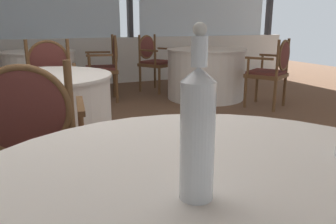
{
  "coord_description": "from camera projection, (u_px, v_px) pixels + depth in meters",
  "views": [
    {
      "loc": [
        -0.36,
        -2.07,
        1.11
      ],
      "look_at": [
        0.03,
        -1.18,
        0.85
      ],
      "focal_mm": 35.96,
      "sensor_mm": 36.0,
      "label": 1
    }
  ],
  "objects": [
    {
      "name": "background_table_0",
      "position": [
        40.0,
        78.0,
        4.69
      ],
      "size": [
        1.0,
        1.0,
        0.74
      ],
      "color": "white",
      "rests_on": "ground_plane"
    },
    {
      "name": "background_table_1",
      "position": [
        206.0,
        74.0,
        5.06
      ],
      "size": [
        1.18,
        1.18,
        0.74
      ],
      "color": "white",
      "rests_on": "ground_plane"
    },
    {
      "name": "dining_chair_3_0",
      "position": [
        49.0,
        79.0,
        3.39
      ],
      "size": [
        0.58,
        0.52,
        0.95
      ],
      "rotation": [
        0.0,
        0.0,
        4.58
      ],
      "color": "brown",
      "rests_on": "ground_plane"
    },
    {
      "name": "dining_chair_0_0",
      "position": [
        107.0,
        63.0,
        4.86
      ],
      "size": [
        0.53,
        0.59,
        0.95
      ],
      "rotation": [
        0.0,
        0.0,
        9.26
      ],
      "color": "brown",
      "rests_on": "ground_plane"
    },
    {
      "name": "water_bottle",
      "position": [
        198.0,
        131.0,
        0.7
      ],
      "size": [
        0.07,
        0.07,
        0.37
      ],
      "color": "white",
      "rests_on": "foreground_table"
    },
    {
      "name": "dining_chair_1_0",
      "position": [
        153.0,
        58.0,
        5.58
      ],
      "size": [
        0.65,
        0.63,
        0.92
      ],
      "rotation": [
        0.0,
        0.0,
        5.24
      ],
      "color": "brown",
      "rests_on": "ground_plane"
    },
    {
      "name": "dining_chair_1_1",
      "position": [
        273.0,
        68.0,
        4.44
      ],
      "size": [
        0.65,
        0.63,
        0.91
      ],
      "rotation": [
        0.0,
        0.0,
        8.38
      ],
      "color": "brown",
      "rests_on": "ground_plane"
    },
    {
      "name": "dining_chair_3_1",
      "position": [
        30.0,
        139.0,
        1.64
      ],
      "size": [
        0.58,
        0.52,
        0.95
      ],
      "rotation": [
        0.0,
        0.0,
        7.72
      ],
      "color": "brown",
      "rests_on": "ground_plane"
    },
    {
      "name": "ground_plane",
      "position": [
        93.0,
        194.0,
        2.26
      ],
      "size": [
        14.43,
        14.43,
        0.0
      ],
      "primitive_type": "plane",
      "color": "brown"
    },
    {
      "name": "background_table_3",
      "position": [
        46.0,
        123.0,
        2.57
      ],
      "size": [
        1.03,
        1.03,
        0.74
      ],
      "color": "white",
      "rests_on": "ground_plane"
    },
    {
      "name": "window_wall_far",
      "position": [
        38.0,
        23.0,
        5.66
      ],
      "size": [
        10.34,
        0.14,
        2.78
      ],
      "color": "silver",
      "rests_on": "ground_plane"
    }
  ]
}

